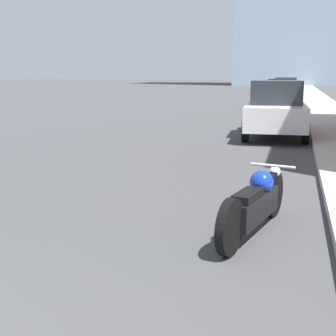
% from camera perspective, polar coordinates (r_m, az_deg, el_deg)
% --- Properties ---
extents(sidewalk, '(2.23, 240.00, 0.15)m').
position_cam_1_polar(sidewalk, '(41.06, 17.62, 8.09)').
color(sidewalk, '#B2ADA3').
rests_on(sidewalk, ground_plane).
extents(motorcycle, '(0.80, 2.29, 0.77)m').
position_cam_1_polar(motorcycle, '(6.02, 10.60, -4.23)').
color(motorcycle, black).
rests_on(motorcycle, ground_plane).
extents(parked_car_white, '(2.08, 4.67, 1.81)m').
position_cam_1_polar(parked_car_white, '(15.54, 13.00, 7.02)').
color(parked_car_white, silver).
rests_on(parked_car_white, ground_plane).
extents(parked_car_red, '(1.98, 4.05, 1.78)m').
position_cam_1_polar(parked_car_red, '(26.68, 13.59, 8.57)').
color(parked_car_red, red).
rests_on(parked_car_red, ground_plane).
extents(parked_car_blue, '(2.02, 4.57, 1.80)m').
position_cam_1_polar(parked_car_blue, '(38.00, 14.12, 9.31)').
color(parked_car_blue, '#1E3899').
rests_on(parked_car_blue, ground_plane).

